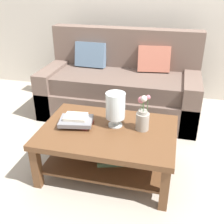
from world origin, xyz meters
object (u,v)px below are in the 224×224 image
at_px(couch, 121,87).
at_px(glass_hurricane_vase, 115,107).
at_px(coffee_table, 108,141).
at_px(flower_pitcher, 143,117).
at_px(book_stack_main, 76,121).

bearing_deg(couch, glass_hurricane_vase, -80.27).
distance_m(coffee_table, flower_pitcher, 0.39).
xyz_separation_m(couch, flower_pitcher, (0.44, -1.15, 0.21)).
bearing_deg(glass_hurricane_vase, couch, 99.73).
relative_size(book_stack_main, flower_pitcher, 0.98).
bearing_deg(couch, book_stack_main, -96.94).
distance_m(book_stack_main, glass_hurricane_vase, 0.38).
height_order(couch, flower_pitcher, couch).
xyz_separation_m(book_stack_main, flower_pitcher, (0.59, 0.07, 0.08)).
relative_size(couch, book_stack_main, 6.02).
height_order(couch, glass_hurricane_vase, couch).
relative_size(couch, coffee_table, 1.65).
bearing_deg(book_stack_main, flower_pitcher, 6.56).
distance_m(glass_hurricane_vase, flower_pitcher, 0.25).
height_order(book_stack_main, flower_pitcher, flower_pitcher).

